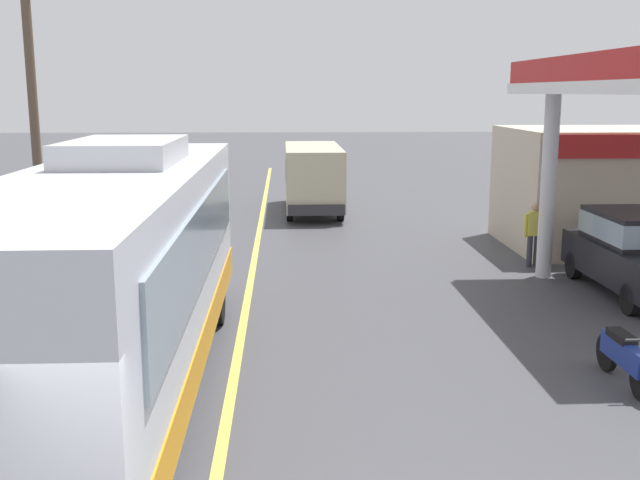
% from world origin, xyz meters
% --- Properties ---
extents(ground, '(120.00, 120.00, 0.00)m').
position_xyz_m(ground, '(0.00, 20.00, 0.00)').
color(ground, '#424247').
extents(lane_divider_stripe, '(0.16, 50.00, 0.01)m').
position_xyz_m(lane_divider_stripe, '(0.00, 15.00, 0.00)').
color(lane_divider_stripe, '#D8CC4C').
rests_on(lane_divider_stripe, ground).
extents(coach_bus_main, '(2.60, 11.04, 3.69)m').
position_xyz_m(coach_bus_main, '(-1.62, 6.55, 1.72)').
color(coach_bus_main, silver).
rests_on(coach_bus_main, ground).
extents(car_at_pump, '(1.70, 4.20, 1.82)m').
position_xyz_m(car_at_pump, '(8.50, 11.61, 1.01)').
color(car_at_pump, black).
rests_on(car_at_pump, ground).
extents(minibus_opposing_lane, '(2.04, 6.13, 2.44)m').
position_xyz_m(minibus_opposing_lane, '(1.89, 23.48, 1.47)').
color(minibus_opposing_lane, '#BFB799').
rests_on(minibus_opposing_lane, ground).
extents(motorcycle_parked_forecourt, '(0.55, 1.80, 0.92)m').
position_xyz_m(motorcycle_parked_forecourt, '(5.97, 6.49, 0.44)').
color(motorcycle_parked_forecourt, black).
rests_on(motorcycle_parked_forecourt, ground).
extents(pedestrian_near_pump, '(0.55, 0.22, 1.66)m').
position_xyz_m(pedestrian_near_pump, '(7.16, 14.27, 0.93)').
color(pedestrian_near_pump, '#33333F').
rests_on(pedestrian_near_pump, ground).
extents(utility_pole_roadside, '(1.80, 0.24, 7.67)m').
position_xyz_m(utility_pole_roadside, '(-5.63, 15.75, 4.01)').
color(utility_pole_roadside, brown).
rests_on(utility_pole_roadside, ground).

